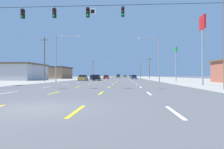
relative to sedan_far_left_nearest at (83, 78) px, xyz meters
name	(u,v)px	position (x,y,z in m)	size (l,w,h in m)	color
ground_plane	(115,79)	(7.07, 23.17, -0.76)	(572.00, 572.00, 0.00)	#4C4C4F
lot_apron_left	(49,79)	(-17.68, 23.17, -0.75)	(28.00, 440.00, 0.01)	gray
lot_apron_right	(184,79)	(31.82, 23.17, -0.75)	(28.00, 440.00, 0.01)	gray
lane_markings	(118,78)	(7.07, 61.67, -0.75)	(10.64, 227.60, 0.01)	white
signal_span_wire	(85,34)	(6.66, -30.96, 4.65)	(26.21, 0.53, 9.24)	brown
sedan_far_left_nearest	(83,78)	(0.00, 0.00, 0.00)	(1.80, 4.50, 1.46)	#B28C33
hatchback_inner_left_near	(97,78)	(3.38, 0.71, 0.03)	(1.72, 3.90, 1.54)	black
hatchback_far_left_mid	(93,77)	(0.05, 16.08, 0.03)	(1.72, 3.90, 1.54)	navy
hatchback_far_right_midfar	(134,77)	(14.11, 24.62, 0.03)	(1.72, 3.90, 1.54)	navy
sedan_inner_left_far	(106,77)	(3.47, 26.77, 0.00)	(1.80, 4.50, 1.46)	red
sedan_far_right_farther	(132,77)	(14.14, 44.57, 0.00)	(1.80, 4.50, 1.46)	#B28C33
suv_center_turn_farthest	(118,76)	(7.03, 63.07, 0.27)	(1.98, 4.90, 1.98)	#235B2D
sedan_far_right_distant_a	(130,76)	(13.99, 68.68, 0.00)	(1.80, 4.50, 1.46)	white
sedan_inner_right_distant_b	(125,76)	(10.76, 74.15, 0.00)	(1.80, 4.50, 1.46)	#B28C33
storefront_left_row_1	(17,72)	(-20.31, 5.06, 1.61)	(13.81, 14.56, 4.69)	#B2B2B7
storefront_left_row_2	(54,73)	(-20.67, 36.16, 1.80)	(13.05, 17.17, 5.08)	#8C6B4C
pole_sign_right_row_0	(203,33)	(21.08, -22.69, 6.27)	(0.24, 1.83, 9.41)	gray
pole_sign_right_row_1	(176,56)	(22.58, -2.60, 5.06)	(0.24, 1.70, 8.04)	gray
streetlight_left_row_0	(59,54)	(-2.49, -11.36, 4.80)	(5.09, 0.26, 9.37)	gray
streetlight_right_row_0	(157,55)	(16.76, -11.36, 4.48)	(4.24, 0.26, 8.94)	gray
streetlight_left_row_1	(93,65)	(-2.68, 32.10, 4.86)	(4.03, 0.26, 9.71)	gray
streetlight_right_row_1	(140,64)	(16.95, 32.10, 5.33)	(3.37, 0.26, 10.78)	gray
streetlight_left_row_2	(104,69)	(-2.48, 75.56, 4.68)	(5.05, 0.26, 9.15)	gray
streetlight_right_row_2	(135,69)	(16.86, 75.56, 4.60)	(3.67, 0.26, 9.30)	gray
utility_pole_left_row_0	(44,58)	(-8.15, -4.68, 4.55)	(2.20, 0.26, 10.22)	brown
utility_pole_right_row_1	(149,68)	(20.36, 29.74, 3.58)	(2.20, 0.26, 8.29)	brown
utility_pole_left_row_2	(93,69)	(-6.65, 57.70, 4.29)	(2.20, 0.26, 9.69)	brown
utility_pole_right_row_3	(140,70)	(21.58, 90.69, 4.56)	(2.20, 0.26, 10.24)	brown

